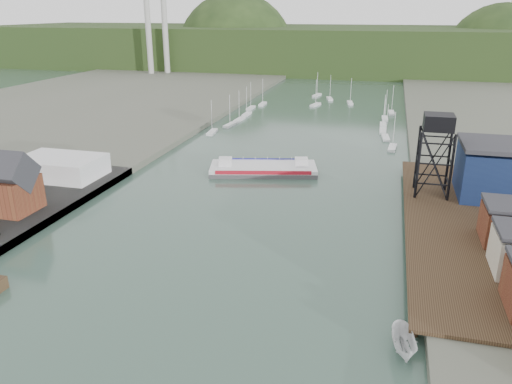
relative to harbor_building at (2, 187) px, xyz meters
The scene contains 10 objects.
ground 51.97m from the harbor_building, 35.54° to the right, with size 600.00×600.00×0.00m, color #334F43.
east_pier 80.52m from the harbor_building, 10.75° to the left, with size 14.00×70.00×2.45m.
harbor_building is the anchor object (origin of this frame).
white_shed 20.22m from the harbor_building, 95.71° to the left, with size 18.00×12.00×4.50m, color silver.
lift_tower 82.49m from the harbor_building, 19.98° to the left, with size 6.50×6.50×16.00m.
marina_sailboats 116.48m from the harbor_building, 68.79° to the left, with size 57.71×92.65×0.90m.
smokestacks 213.72m from the harbor_building, 107.54° to the left, with size 11.20×8.20×60.00m.
distant_hills 274.04m from the harbor_building, 82.02° to the left, with size 500.00×120.00×80.00m.
chain_ferry 56.04m from the harbor_building, 44.46° to the left, with size 26.81×15.81×3.62m.
motorboat 74.86m from the harbor_building, 16.77° to the right, with size 2.51×6.67×2.58m, color silver.
Camera 1 is at (25.40, -41.34, 36.86)m, focal length 35.00 mm.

